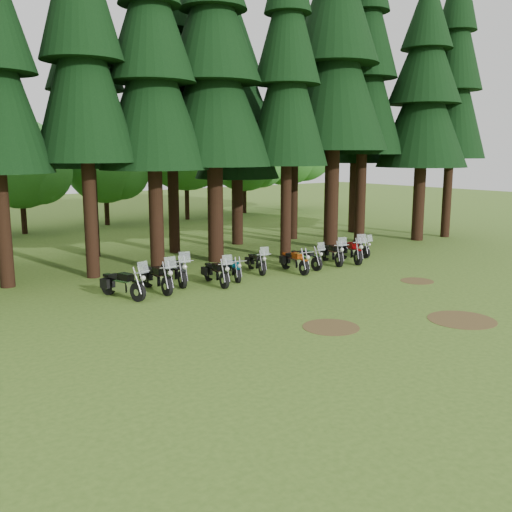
% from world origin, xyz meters
% --- Properties ---
extents(ground, '(120.00, 120.00, 0.00)m').
position_xyz_m(ground, '(0.00, 0.00, 0.00)').
color(ground, '#3E611F').
rests_on(ground, ground).
extents(pine_front_3, '(4.32, 4.32, 17.57)m').
position_xyz_m(pine_front_3, '(-6.29, 9.51, 10.52)').
color(pine_front_3, black).
rests_on(pine_front_3, ground).
extents(pine_front_4, '(4.95, 4.95, 16.33)m').
position_xyz_m(pine_front_4, '(-3.21, 9.40, 9.78)').
color(pine_front_4, black).
rests_on(pine_front_4, ground).
extents(pine_front_5, '(5.81, 5.81, 16.72)m').
position_xyz_m(pine_front_5, '(0.07, 9.44, 10.01)').
color(pine_front_5, black).
rests_on(pine_front_5, ground).
extents(pine_front_6, '(4.15, 4.15, 16.75)m').
position_xyz_m(pine_front_6, '(3.43, 8.02, 10.03)').
color(pine_front_6, black).
rests_on(pine_front_6, ground).
extents(pine_front_7, '(5.98, 5.98, 19.41)m').
position_xyz_m(pine_front_7, '(7.37, 8.76, 11.62)').
color(pine_front_7, black).
rests_on(pine_front_7, ground).
extents(pine_front_8, '(4.79, 4.79, 18.63)m').
position_xyz_m(pine_front_8, '(10.62, 9.61, 11.15)').
color(pine_front_8, black).
rests_on(pine_front_8, ground).
extents(pine_front_9, '(5.44, 5.44, 15.89)m').
position_xyz_m(pine_front_9, '(13.94, 7.83, 9.51)').
color(pine_front_9, black).
rests_on(pine_front_9, ground).
extents(pine_front_10, '(4.25, 4.25, 17.69)m').
position_xyz_m(pine_front_10, '(16.52, 7.63, 10.59)').
color(pine_front_10, black).
rests_on(pine_front_10, ground).
extents(pine_back_2, '(4.85, 4.85, 16.30)m').
position_xyz_m(pine_back_2, '(-4.38, 14.40, 9.76)').
color(pine_back_2, black).
rests_on(pine_back_2, ground).
extents(pine_back_3, '(4.35, 4.35, 16.20)m').
position_xyz_m(pine_back_3, '(-0.37, 12.94, 9.70)').
color(pine_back_3, black).
rests_on(pine_back_3, ground).
extents(pine_back_4, '(4.94, 4.94, 13.78)m').
position_xyz_m(pine_back_4, '(4.04, 13.25, 8.25)').
color(pine_back_4, black).
rests_on(pine_back_4, ground).
extents(pine_back_5, '(3.94, 3.94, 16.33)m').
position_xyz_m(pine_back_5, '(8.07, 12.86, 9.78)').
color(pine_back_5, black).
rests_on(pine_back_5, ground).
extents(pine_back_6, '(4.59, 4.59, 16.58)m').
position_xyz_m(pine_back_6, '(13.36, 12.79, 9.93)').
color(pine_back_6, black).
rests_on(pine_back_6, ground).
extents(decid_3, '(6.12, 5.95, 7.65)m').
position_xyz_m(decid_3, '(-4.71, 25.13, 4.51)').
color(decid_3, black).
rests_on(decid_3, ground).
extents(decid_4, '(5.93, 5.76, 7.41)m').
position_xyz_m(decid_4, '(1.58, 26.32, 4.37)').
color(decid_4, black).
rests_on(decid_4, ground).
extents(decid_5, '(8.45, 8.21, 10.56)m').
position_xyz_m(decid_5, '(8.29, 25.71, 6.23)').
color(decid_5, black).
rests_on(decid_5, ground).
extents(decid_6, '(7.06, 6.86, 8.82)m').
position_xyz_m(decid_6, '(14.85, 27.01, 5.20)').
color(decid_6, black).
rests_on(decid_6, ground).
extents(decid_7, '(8.44, 8.20, 10.55)m').
position_xyz_m(decid_7, '(19.46, 26.83, 6.22)').
color(decid_7, black).
rests_on(decid_7, ground).
extents(dirt_patch_0, '(1.80, 1.80, 0.01)m').
position_xyz_m(dirt_patch_0, '(-3.00, -2.00, 0.01)').
color(dirt_patch_0, '#4C3D1E').
rests_on(dirt_patch_0, ground).
extents(dirt_patch_1, '(1.40, 1.40, 0.01)m').
position_xyz_m(dirt_patch_1, '(4.50, 0.50, 0.01)').
color(dirt_patch_1, '#4C3D1E').
rests_on(dirt_patch_1, ground).
extents(dirt_patch_2, '(2.20, 2.20, 0.01)m').
position_xyz_m(dirt_patch_2, '(1.00, -4.00, 0.01)').
color(dirt_patch_2, '#4C3D1E').
rests_on(dirt_patch_2, ground).
extents(motorcycle_0, '(0.99, 2.43, 1.54)m').
position_xyz_m(motorcycle_0, '(-6.75, 5.30, 0.52)').
color(motorcycle_0, black).
rests_on(motorcycle_0, ground).
extents(motorcycle_1, '(0.47, 2.49, 1.57)m').
position_xyz_m(motorcycle_1, '(-5.23, 5.48, 0.52)').
color(motorcycle_1, black).
rests_on(motorcycle_1, ground).
extents(motorcycle_2, '(0.74, 2.47, 1.55)m').
position_xyz_m(motorcycle_2, '(-4.02, 6.17, 0.52)').
color(motorcycle_2, black).
rests_on(motorcycle_2, ground).
extents(motorcycle_3, '(0.60, 2.28, 1.43)m').
position_xyz_m(motorcycle_3, '(-2.74, 5.06, 0.48)').
color(motorcycle_3, black).
rests_on(motorcycle_3, ground).
extents(motorcycle_4, '(0.74, 1.96, 0.82)m').
position_xyz_m(motorcycle_4, '(-1.60, 5.50, 0.42)').
color(motorcycle_4, black).
rests_on(motorcycle_4, ground).
extents(motorcycle_5, '(0.85, 2.11, 1.34)m').
position_xyz_m(motorcycle_5, '(0.07, 6.02, 0.45)').
color(motorcycle_5, black).
rests_on(motorcycle_5, ground).
extents(motorcycle_6, '(0.47, 2.25, 0.92)m').
position_xyz_m(motorcycle_6, '(1.51, 5.04, 0.47)').
color(motorcycle_6, black).
rests_on(motorcycle_6, ground).
extents(motorcycle_7, '(0.41, 2.18, 1.37)m').
position_xyz_m(motorcycle_7, '(2.47, 5.37, 0.46)').
color(motorcycle_7, black).
rests_on(motorcycle_7, ground).
extents(motorcycle_8, '(1.08, 2.30, 1.48)m').
position_xyz_m(motorcycle_8, '(4.25, 5.41, 0.49)').
color(motorcycle_8, black).
rests_on(motorcycle_8, ground).
extents(motorcycle_9, '(1.19, 2.42, 1.57)m').
position_xyz_m(motorcycle_9, '(5.35, 5.22, 0.52)').
color(motorcycle_9, black).
rests_on(motorcycle_9, ground).
extents(motorcycle_10, '(0.39, 2.01, 1.27)m').
position_xyz_m(motorcycle_10, '(6.63, 6.14, 0.42)').
color(motorcycle_10, black).
rests_on(motorcycle_10, ground).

